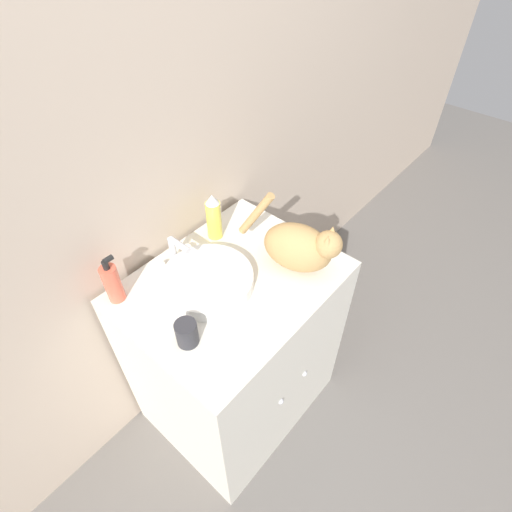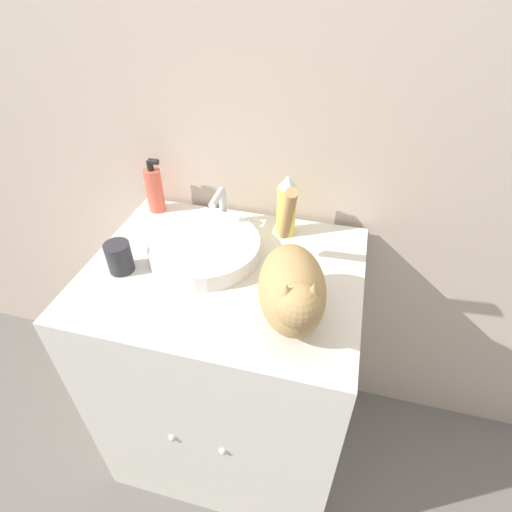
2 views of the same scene
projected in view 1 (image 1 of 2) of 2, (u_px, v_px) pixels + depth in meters
The scene contains 9 objects.
ground_plane at pixel (286, 436), 1.86m from camera, with size 8.00×8.00×0.00m, color slate.
wall_back at pixel (150, 150), 1.27m from camera, with size 6.00×0.05×2.50m.
vanity_cabinet at pixel (237, 349), 1.69m from camera, with size 0.75×0.60×0.87m.
sink_basin at pixel (208, 281), 1.35m from camera, with size 0.31×0.31×0.05m.
faucet at pixel (175, 253), 1.40m from camera, with size 0.15×0.11×0.13m.
cat at pixel (300, 246), 1.36m from camera, with size 0.21×0.38×0.28m.
soap_bottle at pixel (112, 283), 1.27m from camera, with size 0.06×0.05×0.18m.
spray_bottle at pixel (214, 217), 1.48m from camera, with size 0.06×0.06×0.19m.
cup at pixel (187, 333), 1.18m from camera, with size 0.07×0.07×0.08m.
Camera 1 is at (-0.64, -0.37, 1.90)m, focal length 28.00 mm.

